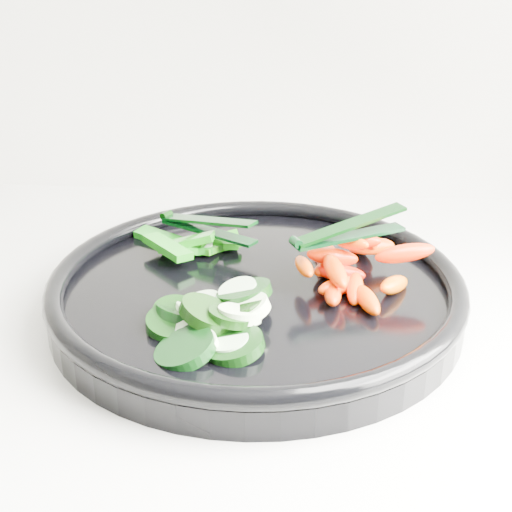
{
  "coord_description": "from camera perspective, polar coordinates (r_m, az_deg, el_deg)",
  "views": [
    {
      "loc": [
        0.75,
        1.11,
        1.25
      ],
      "look_at": [
        0.7,
        1.68,
        0.99
      ],
      "focal_mm": 50.0,
      "sensor_mm": 36.0,
      "label": 1
    }
  ],
  "objects": [
    {
      "name": "carrot_pile",
      "position": [
        0.65,
        7.61,
        -0.61
      ],
      "size": [
        0.13,
        0.16,
        0.05
      ],
      "color": "#EE5B00",
      "rests_on": "veggie_tray"
    },
    {
      "name": "pepper_pile",
      "position": [
        0.72,
        -5.21,
        0.95
      ],
      "size": [
        0.12,
        0.1,
        0.04
      ],
      "color": "#09630E",
      "rests_on": "veggie_tray"
    },
    {
      "name": "cucumber_pile",
      "position": [
        0.58,
        -3.74,
        -5.02
      ],
      "size": [
        0.12,
        0.14,
        0.04
      ],
      "color": "black",
      "rests_on": "veggie_tray"
    },
    {
      "name": "tong_carrot",
      "position": [
        0.64,
        7.27,
        1.98
      ],
      "size": [
        0.11,
        0.07,
        0.02
      ],
      "color": "black",
      "rests_on": "carrot_pile"
    },
    {
      "name": "veggie_tray",
      "position": [
        0.65,
        -0.0,
        -2.78
      ],
      "size": [
        0.44,
        0.44,
        0.04
      ],
      "color": "black",
      "rests_on": "counter"
    },
    {
      "name": "tong_pepper",
      "position": [
        0.71,
        -4.08,
        2.48
      ],
      "size": [
        0.11,
        0.07,
        0.02
      ],
      "color": "black",
      "rests_on": "pepper_pile"
    }
  ]
}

